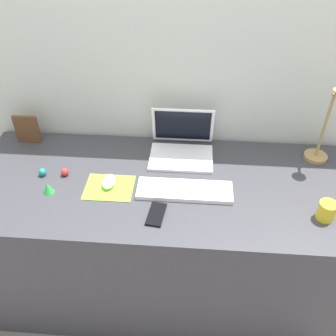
{
  "coord_description": "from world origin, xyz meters",
  "views": [
    {
      "loc": [
        0.13,
        -1.25,
        1.84
      ],
      "look_at": [
        0.03,
        0.0,
        0.83
      ],
      "focal_mm": 40.35,
      "sensor_mm": 36.0,
      "label": 1
    }
  ],
  "objects_px": {
    "coffee_mug": "(327,211)",
    "toy_figurine_teal": "(42,172)",
    "keyboard": "(185,190)",
    "mouse": "(109,182)",
    "desk_lamp": "(326,128)",
    "cell_phone": "(156,214)",
    "toy_figurine_green": "(48,188)",
    "laptop": "(182,143)",
    "toy_figurine_red": "(65,172)",
    "picture_frame": "(27,129)"
  },
  "relations": [
    {
      "from": "picture_frame",
      "to": "toy_figurine_red",
      "type": "xyz_separation_m",
      "value": [
        0.26,
        -0.25,
        -0.06
      ]
    },
    {
      "from": "mouse",
      "to": "desk_lamp",
      "type": "bearing_deg",
      "value": 14.67
    },
    {
      "from": "mouse",
      "to": "cell_phone",
      "type": "xyz_separation_m",
      "value": [
        0.23,
        -0.17,
        -0.02
      ]
    },
    {
      "from": "cell_phone",
      "to": "picture_frame",
      "type": "xyz_separation_m",
      "value": [
        -0.69,
        0.47,
        0.07
      ]
    },
    {
      "from": "desk_lamp",
      "to": "toy_figurine_red",
      "type": "height_order",
      "value": "desk_lamp"
    },
    {
      "from": "toy_figurine_green",
      "to": "keyboard",
      "type": "bearing_deg",
      "value": 4.57
    },
    {
      "from": "desk_lamp",
      "to": "mouse",
      "type": "bearing_deg",
      "value": -165.33
    },
    {
      "from": "keyboard",
      "to": "desk_lamp",
      "type": "height_order",
      "value": "desk_lamp"
    },
    {
      "from": "toy_figurine_teal",
      "to": "toy_figurine_green",
      "type": "distance_m",
      "value": 0.13
    },
    {
      "from": "picture_frame",
      "to": "coffee_mug",
      "type": "relative_size",
      "value": 1.91
    },
    {
      "from": "mouse",
      "to": "toy_figurine_teal",
      "type": "bearing_deg",
      "value": 171.92
    },
    {
      "from": "toy_figurine_green",
      "to": "mouse",
      "type": "bearing_deg",
      "value": 14.93
    },
    {
      "from": "cell_phone",
      "to": "toy_figurine_red",
      "type": "height_order",
      "value": "toy_figurine_red"
    },
    {
      "from": "picture_frame",
      "to": "coffee_mug",
      "type": "distance_m",
      "value": 1.43
    },
    {
      "from": "mouse",
      "to": "coffee_mug",
      "type": "xyz_separation_m",
      "value": [
        0.9,
        -0.13,
        0.02
      ]
    },
    {
      "from": "toy_figurine_red",
      "to": "toy_figurine_green",
      "type": "distance_m",
      "value": 0.13
    },
    {
      "from": "picture_frame",
      "to": "toy_figurine_green",
      "type": "bearing_deg",
      "value": -59.31
    },
    {
      "from": "mouse",
      "to": "laptop",
      "type": "bearing_deg",
      "value": 41.22
    },
    {
      "from": "desk_lamp",
      "to": "coffee_mug",
      "type": "relative_size",
      "value": 4.93
    },
    {
      "from": "desk_lamp",
      "to": "toy_figurine_green",
      "type": "distance_m",
      "value": 1.25
    },
    {
      "from": "picture_frame",
      "to": "laptop",
      "type": "bearing_deg",
      "value": -2.28
    },
    {
      "from": "cell_phone",
      "to": "coffee_mug",
      "type": "distance_m",
      "value": 0.68
    },
    {
      "from": "desk_lamp",
      "to": "coffee_mug",
      "type": "height_order",
      "value": "desk_lamp"
    },
    {
      "from": "toy_figurine_red",
      "to": "desk_lamp",
      "type": "bearing_deg",
      "value": 9.59
    },
    {
      "from": "mouse",
      "to": "picture_frame",
      "type": "relative_size",
      "value": 0.64
    },
    {
      "from": "coffee_mug",
      "to": "picture_frame",
      "type": "bearing_deg",
      "value": 162.55
    },
    {
      "from": "cell_phone",
      "to": "mouse",
      "type": "bearing_deg",
      "value": 150.76
    },
    {
      "from": "cell_phone",
      "to": "toy_figurine_teal",
      "type": "height_order",
      "value": "toy_figurine_teal"
    },
    {
      "from": "desk_lamp",
      "to": "coffee_mug",
      "type": "xyz_separation_m",
      "value": [
        -0.05,
        -0.38,
        -0.15
      ]
    },
    {
      "from": "cell_phone",
      "to": "coffee_mug",
      "type": "relative_size",
      "value": 1.63
    },
    {
      "from": "laptop",
      "to": "cell_phone",
      "type": "height_order",
      "value": "laptop"
    },
    {
      "from": "keyboard",
      "to": "cell_phone",
      "type": "xyz_separation_m",
      "value": [
        -0.11,
        -0.15,
        -0.01
      ]
    },
    {
      "from": "laptop",
      "to": "toy_figurine_red",
      "type": "relative_size",
      "value": 7.94
    },
    {
      "from": "picture_frame",
      "to": "toy_figurine_green",
      "type": "distance_m",
      "value": 0.43
    },
    {
      "from": "keyboard",
      "to": "mouse",
      "type": "distance_m",
      "value": 0.34
    },
    {
      "from": "mouse",
      "to": "picture_frame",
      "type": "height_order",
      "value": "picture_frame"
    },
    {
      "from": "keyboard",
      "to": "picture_frame",
      "type": "xyz_separation_m",
      "value": [
        -0.8,
        0.32,
        0.06
      ]
    },
    {
      "from": "laptop",
      "to": "cell_phone",
      "type": "relative_size",
      "value": 2.34
    },
    {
      "from": "coffee_mug",
      "to": "toy_figurine_red",
      "type": "relative_size",
      "value": 2.08
    },
    {
      "from": "coffee_mug",
      "to": "toy_figurine_teal",
      "type": "xyz_separation_m",
      "value": [
        -1.21,
        0.17,
        -0.02
      ]
    },
    {
      "from": "keyboard",
      "to": "cell_phone",
      "type": "distance_m",
      "value": 0.18
    },
    {
      "from": "mouse",
      "to": "toy_figurine_teal",
      "type": "distance_m",
      "value": 0.32
    },
    {
      "from": "toy_figurine_red",
      "to": "toy_figurine_green",
      "type": "bearing_deg",
      "value": -107.47
    },
    {
      "from": "laptop",
      "to": "picture_frame",
      "type": "height_order",
      "value": "laptop"
    },
    {
      "from": "laptop",
      "to": "toy_figurine_red",
      "type": "bearing_deg",
      "value": -157.33
    },
    {
      "from": "keyboard",
      "to": "coffee_mug",
      "type": "height_order",
      "value": "coffee_mug"
    },
    {
      "from": "keyboard",
      "to": "toy_figurine_green",
      "type": "height_order",
      "value": "toy_figurine_green"
    },
    {
      "from": "desk_lamp",
      "to": "coffee_mug",
      "type": "distance_m",
      "value": 0.41
    },
    {
      "from": "toy_figurine_red",
      "to": "toy_figurine_teal",
      "type": "bearing_deg",
      "value": -175.45
    },
    {
      "from": "picture_frame",
      "to": "toy_figurine_red",
      "type": "relative_size",
      "value": 3.97
    }
  ]
}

